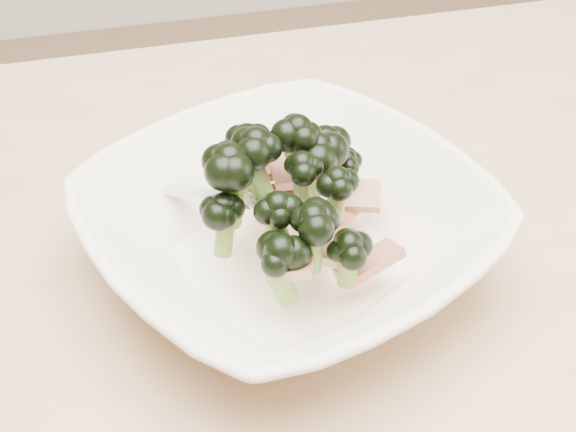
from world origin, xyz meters
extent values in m
cube|color=tan|center=(0.00, 0.00, 0.73)|extent=(1.20, 0.80, 0.04)
imported|color=white|center=(-0.01, 0.02, 0.79)|extent=(0.38, 0.38, 0.07)
cylinder|color=#597928|center=(0.00, 0.05, 0.82)|extent=(0.03, 0.02, 0.05)
ellipsoid|color=black|center=(0.00, 0.05, 0.85)|extent=(0.04, 0.04, 0.03)
cylinder|color=#597928|center=(0.02, -0.04, 0.80)|extent=(0.01, 0.01, 0.03)
ellipsoid|color=black|center=(0.02, -0.04, 0.82)|extent=(0.04, 0.04, 0.03)
cylinder|color=#597928|center=(0.05, 0.06, 0.79)|extent=(0.02, 0.02, 0.04)
ellipsoid|color=black|center=(0.05, 0.06, 0.81)|extent=(0.03, 0.03, 0.02)
cylinder|color=#597928|center=(0.02, 0.00, 0.82)|extent=(0.01, 0.02, 0.03)
ellipsoid|color=black|center=(0.02, 0.00, 0.84)|extent=(0.03, 0.03, 0.02)
cylinder|color=#597928|center=(0.03, 0.07, 0.80)|extent=(0.03, 0.03, 0.05)
ellipsoid|color=black|center=(0.03, 0.07, 0.83)|extent=(0.04, 0.04, 0.03)
cylinder|color=#597928|center=(-0.03, -0.02, 0.82)|extent=(0.02, 0.02, 0.04)
ellipsoid|color=black|center=(-0.03, -0.02, 0.84)|extent=(0.03, 0.03, 0.03)
cylinder|color=#597928|center=(-0.01, -0.03, 0.81)|extent=(0.02, 0.02, 0.04)
ellipsoid|color=black|center=(-0.01, -0.03, 0.84)|extent=(0.04, 0.04, 0.03)
cylinder|color=#597928|center=(-0.05, 0.02, 0.82)|extent=(0.02, 0.02, 0.05)
ellipsoid|color=black|center=(-0.05, 0.02, 0.86)|extent=(0.04, 0.04, 0.03)
cylinder|color=#597928|center=(-0.03, -0.04, 0.80)|extent=(0.03, 0.02, 0.05)
ellipsoid|color=black|center=(-0.03, -0.04, 0.83)|extent=(0.04, 0.04, 0.03)
cylinder|color=#597928|center=(-0.06, 0.01, 0.80)|extent=(0.02, 0.02, 0.04)
ellipsoid|color=black|center=(-0.06, 0.01, 0.83)|extent=(0.03, 0.03, 0.03)
cylinder|color=#597928|center=(0.02, 0.04, 0.82)|extent=(0.02, 0.02, 0.04)
ellipsoid|color=black|center=(0.02, 0.04, 0.84)|extent=(0.04, 0.04, 0.03)
cylinder|color=#597928|center=(0.00, 0.02, 0.83)|extent=(0.02, 0.02, 0.03)
ellipsoid|color=black|center=(0.00, 0.02, 0.85)|extent=(0.03, 0.03, 0.03)
cylinder|color=#597928|center=(-0.03, 0.04, 0.83)|extent=(0.03, 0.02, 0.05)
ellipsoid|color=black|center=(-0.03, 0.04, 0.86)|extent=(0.04, 0.04, 0.03)
cylinder|color=#597928|center=(-0.03, 0.06, 0.81)|extent=(0.02, 0.02, 0.05)
ellipsoid|color=black|center=(-0.03, 0.06, 0.84)|extent=(0.04, 0.04, 0.03)
cube|color=maroon|center=(0.00, 0.07, 0.81)|extent=(0.03, 0.05, 0.01)
cube|color=maroon|center=(-0.01, 0.06, 0.79)|extent=(0.06, 0.04, 0.02)
cube|color=maroon|center=(0.01, -0.01, 0.80)|extent=(0.04, 0.05, 0.01)
cube|color=maroon|center=(0.05, 0.04, 0.79)|extent=(0.05, 0.04, 0.02)
cube|color=maroon|center=(-0.02, -0.03, 0.81)|extent=(0.05, 0.05, 0.02)
cube|color=maroon|center=(0.00, 0.08, 0.80)|extent=(0.06, 0.05, 0.01)
cube|color=maroon|center=(0.04, -0.03, 0.79)|extent=(0.05, 0.04, 0.02)
cube|color=maroon|center=(0.03, 0.03, 0.78)|extent=(0.04, 0.05, 0.02)
camera|label=1|loc=(-0.12, -0.42, 1.18)|focal=50.00mm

